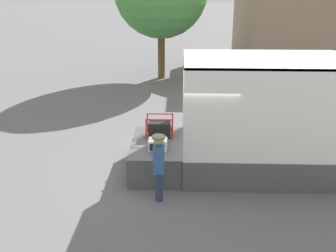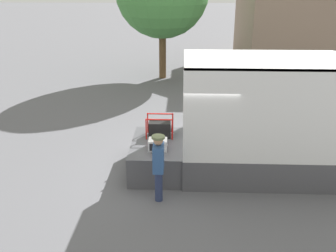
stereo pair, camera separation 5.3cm
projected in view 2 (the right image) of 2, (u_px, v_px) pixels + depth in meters
ground_plane at (182, 169)px, 10.24m from camera, size 160.00×160.00×0.00m
box_truck at (323, 140)px, 9.77m from camera, size 6.23×2.33×3.07m
tailgate_deck at (157, 156)px, 10.12m from camera, size 1.37×2.21×0.79m
microwave at (158, 145)px, 9.50m from camera, size 0.47×0.36×0.28m
portable_generator at (161, 129)px, 10.30m from camera, size 0.74×0.50×0.59m
worker_person at (158, 162)px, 8.44m from camera, size 0.29×0.44×1.64m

